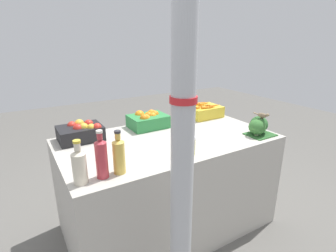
# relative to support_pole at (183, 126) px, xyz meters

# --- Properties ---
(ground_plane) EXTENTS (10.00, 10.00, 0.00)m
(ground_plane) POSITION_rel_support_pole_xyz_m (0.38, 0.75, -1.20)
(ground_plane) COLOR #605E59
(market_table) EXTENTS (1.67, 0.93, 0.81)m
(market_table) POSITION_rel_support_pole_xyz_m (0.38, 0.75, -0.79)
(market_table) COLOR #B7B2A8
(market_table) RESTS_ON ground_plane
(support_pole) EXTENTS (0.12, 0.12, 2.40)m
(support_pole) POSITION_rel_support_pole_xyz_m (0.00, 0.00, 0.00)
(support_pole) COLOR #B7BABF
(support_pole) RESTS_ON ground_plane
(apple_crate) EXTENTS (0.32, 0.25, 0.14)m
(apple_crate) POSITION_rel_support_pole_xyz_m (-0.22, 1.07, -0.32)
(apple_crate) COLOR black
(apple_crate) RESTS_ON market_table
(orange_crate) EXTENTS (0.32, 0.25, 0.15)m
(orange_crate) POSITION_rel_support_pole_xyz_m (0.36, 1.07, -0.32)
(orange_crate) COLOR #2D8442
(orange_crate) RESTS_ON market_table
(carrot_crate) EXTENTS (0.32, 0.25, 0.14)m
(carrot_crate) POSITION_rel_support_pole_xyz_m (0.99, 1.07, -0.32)
(carrot_crate) COLOR gold
(carrot_crate) RESTS_ON market_table
(broccoli_pile) EXTENTS (0.22, 0.20, 0.14)m
(broccoli_pile) POSITION_rel_support_pole_xyz_m (1.05, 0.44, -0.31)
(broccoli_pile) COLOR #2D602D
(broccoli_pile) RESTS_ON market_table
(juice_bottle_cloudy) EXTENTS (0.08, 0.08, 0.25)m
(juice_bottle_cloudy) POSITION_rel_support_pole_xyz_m (-0.38, 0.42, -0.28)
(juice_bottle_cloudy) COLOR beige
(juice_bottle_cloudy) RESTS_ON market_table
(juice_bottle_ruby) EXTENTS (0.07, 0.07, 0.28)m
(juice_bottle_ruby) POSITION_rel_support_pole_xyz_m (-0.26, 0.42, -0.26)
(juice_bottle_ruby) COLOR #B2333D
(juice_bottle_ruby) RESTS_ON market_table
(juice_bottle_golden) EXTENTS (0.07, 0.07, 0.26)m
(juice_bottle_golden) POSITION_rel_support_pole_xyz_m (-0.16, 0.42, -0.27)
(juice_bottle_golden) COLOR gold
(juice_bottle_golden) RESTS_ON market_table
(pickle_jar) EXTENTS (0.10, 0.10, 0.13)m
(pickle_jar) POSITION_rel_support_pole_xyz_m (0.34, 0.42, -0.32)
(pickle_jar) COLOR #D1CC75
(pickle_jar) RESTS_ON market_table
(sparrow_bird) EXTENTS (0.05, 0.13, 0.05)m
(sparrow_bird) POSITION_rel_support_pole_xyz_m (1.05, 0.41, -0.21)
(sparrow_bird) COLOR #4C3D2D
(sparrow_bird) RESTS_ON broccoli_pile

